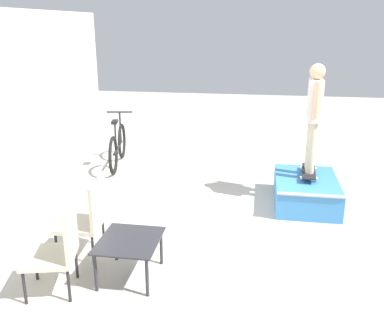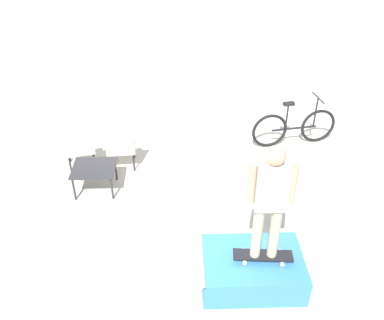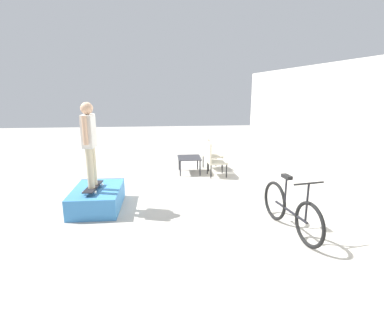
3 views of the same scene
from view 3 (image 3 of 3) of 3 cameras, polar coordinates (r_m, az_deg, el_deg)
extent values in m
plane|color=#B7B2A8|center=(7.52, -8.43, -5.43)|extent=(24.00, 24.00, 0.00)
cube|color=white|center=(8.14, 23.31, 5.94)|extent=(12.00, 0.06, 3.00)
cube|color=#3D84C6|center=(6.54, -17.58, -6.96)|extent=(1.36, 0.95, 0.42)
cylinder|color=#B7B7BC|center=(7.10, -16.59, -3.46)|extent=(0.05, 0.95, 0.05)
cube|color=black|center=(6.34, -18.31, -4.82)|extent=(0.79, 0.26, 0.02)
cylinder|color=white|center=(6.10, -17.91, -5.88)|extent=(0.06, 0.03, 0.05)
cylinder|color=white|center=(6.17, -19.96, -5.82)|extent=(0.06, 0.03, 0.05)
cylinder|color=white|center=(6.54, -16.71, -4.47)|extent=(0.06, 0.03, 0.05)
cylinder|color=white|center=(6.61, -18.64, -4.44)|extent=(0.06, 0.03, 0.05)
cylinder|color=#C6B793|center=(6.33, -18.35, -1.01)|extent=(0.13, 0.13, 0.80)
cylinder|color=#C6B793|center=(6.13, -18.84, -1.53)|extent=(0.13, 0.13, 0.80)
cube|color=silver|center=(6.09, -19.11, 5.23)|extent=(0.38, 0.21, 0.63)
cylinder|color=#D8A884|center=(6.32, -18.59, 5.98)|extent=(0.09, 0.09, 0.54)
cylinder|color=#D8A884|center=(5.86, -19.73, 5.33)|extent=(0.09, 0.09, 0.54)
sphere|color=#D8A884|center=(6.05, -19.43, 9.27)|extent=(0.23, 0.23, 0.23)
cube|color=#2D2D33|center=(8.68, -0.53, 0.46)|extent=(0.74, 0.66, 0.02)
cylinder|color=#2D2D33|center=(9.02, -2.48, -0.54)|extent=(0.04, 0.04, 0.45)
cylinder|color=#2D2D33|center=(8.40, -2.25, -1.62)|extent=(0.04, 0.04, 0.45)
cylinder|color=#2D2D33|center=(9.07, 1.06, -0.46)|extent=(0.04, 0.04, 0.45)
cylinder|color=#2D2D33|center=(8.45, 1.55, -1.53)|extent=(0.04, 0.04, 0.45)
cylinder|color=black|center=(9.09, 5.74, -0.71)|extent=(0.03, 0.03, 0.38)
cylinder|color=black|center=(9.48, 4.61, -0.09)|extent=(0.03, 0.03, 0.38)
cylinder|color=black|center=(8.92, 3.18, -0.95)|extent=(0.03, 0.03, 0.38)
cylinder|color=black|center=(9.31, 2.14, -0.30)|extent=(0.03, 0.03, 0.38)
cube|color=beige|center=(9.15, 3.94, 0.79)|extent=(0.63, 0.63, 0.05)
cube|color=beige|center=(8.99, 2.57, 2.51)|extent=(0.51, 0.17, 0.54)
cylinder|color=black|center=(8.32, 6.59, -2.11)|extent=(0.03, 0.03, 0.38)
cylinder|color=black|center=(8.73, 5.79, -1.33)|extent=(0.03, 0.03, 0.38)
cylinder|color=black|center=(8.21, 3.64, -2.26)|extent=(0.03, 0.03, 0.38)
cylinder|color=black|center=(8.62, 2.97, -1.46)|extent=(0.03, 0.03, 0.38)
cube|color=beige|center=(8.41, 4.78, -0.38)|extent=(0.56, 0.56, 0.05)
cube|color=beige|center=(8.29, 3.21, 1.53)|extent=(0.52, 0.08, 0.54)
torus|color=black|center=(5.10, 21.44, -11.38)|extent=(0.73, 0.18, 0.73)
torus|color=black|center=(5.90, 15.48, -7.47)|extent=(0.73, 0.18, 0.73)
cylinder|color=black|center=(5.49, 18.23, -9.29)|extent=(0.93, 0.20, 0.04)
cylinder|color=black|center=(5.54, 17.39, -6.02)|extent=(0.04, 0.04, 0.54)
cube|color=black|center=(5.45, 17.61, -3.05)|extent=(0.23, 0.13, 0.06)
cylinder|color=black|center=(5.06, 21.06, -7.63)|extent=(0.04, 0.04, 0.64)
cylinder|color=black|center=(4.95, 21.38, -4.17)|extent=(0.12, 0.52, 0.03)
camera|label=1|loc=(12.47, -8.66, 14.90)|focal=40.00mm
camera|label=2|loc=(9.02, -46.59, 23.81)|focal=40.00mm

